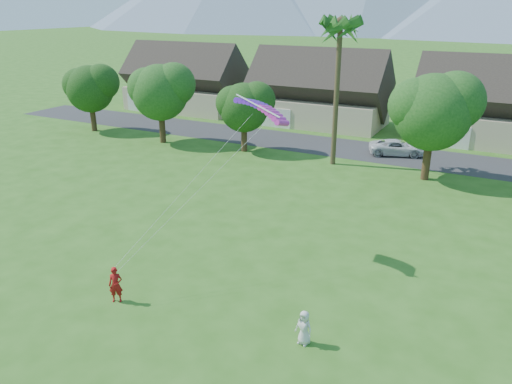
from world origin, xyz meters
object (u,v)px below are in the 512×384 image
Objects in this scene: watcher at (304,328)px; parked_car at (397,148)px; parafoil_kite at (263,107)px; kite_flyer at (116,285)px.

watcher reaches higher than parked_car.
watcher is 11.46m from parafoil_kite.
kite_flyer is 0.35× the size of parked_car.
parked_car is at bearing 49.06° from kite_flyer.
watcher is at bearing 166.25° from parked_car.
kite_flyer is 1.17× the size of watcher.
kite_flyer is 11.47m from parafoil_kite.
parafoil_kite reaches higher than watcher.
parafoil_kite is at bearing 35.12° from kite_flyer.
parked_car is (6.03, 31.23, -0.18)m from kite_flyer.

